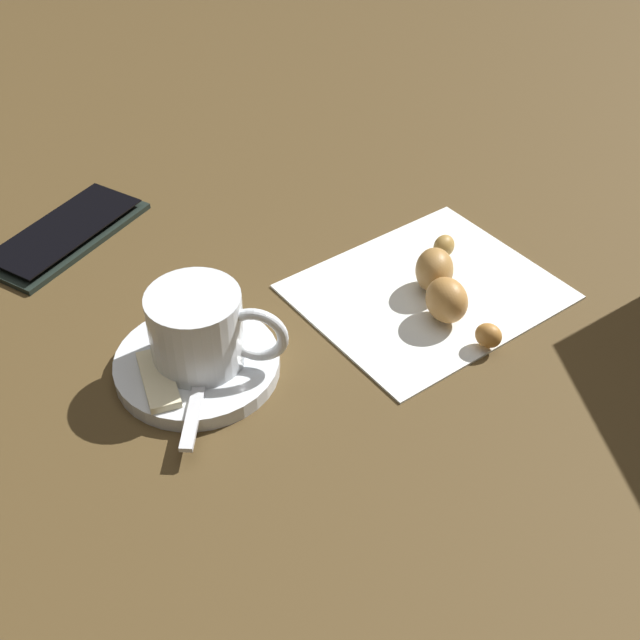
{
  "coord_description": "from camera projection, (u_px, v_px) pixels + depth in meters",
  "views": [
    {
      "loc": [
        0.23,
        0.42,
        0.42
      ],
      "look_at": [
        0.01,
        0.0,
        0.01
      ],
      "focal_mm": 45.75,
      "sensor_mm": 36.0,
      "label": 1
    }
  ],
  "objects": [
    {
      "name": "cell_phone",
      "position": [
        66.0,
        233.0,
        0.72
      ],
      "size": [
        0.16,
        0.14,
        0.01
      ],
      "color": "black",
      "rests_on": "ground"
    },
    {
      "name": "napkin",
      "position": [
        427.0,
        291.0,
        0.66
      ],
      "size": [
        0.22,
        0.19,
        0.0
      ],
      "primitive_type": "cube",
      "rotation": [
        0.0,
        0.0,
        0.16
      ],
      "color": "white",
      "rests_on": "ground"
    },
    {
      "name": "saucer",
      "position": [
        199.0,
        368.0,
        0.59
      ],
      "size": [
        0.12,
        0.12,
        0.01
      ],
      "primitive_type": "cylinder",
      "color": "silver",
      "rests_on": "ground"
    },
    {
      "name": "ground_plane",
      "position": [
        335.0,
        324.0,
        0.63
      ],
      "size": [
        1.8,
        1.8,
        0.0
      ],
      "primitive_type": "plane",
      "color": "#4A371C"
    },
    {
      "name": "croissant",
      "position": [
        443.0,
        284.0,
        0.64
      ],
      "size": [
        0.07,
        0.13,
        0.04
      ],
      "color": "#A27B3B",
      "rests_on": "napkin"
    },
    {
      "name": "sugar_packet",
      "position": [
        158.0,
        379.0,
        0.57
      ],
      "size": [
        0.03,
        0.06,
        0.01
      ],
      "primitive_type": "cube",
      "rotation": [
        0.0,
        0.0,
        7.72
      ],
      "color": "beige",
      "rests_on": "saucer"
    },
    {
      "name": "espresso_cup",
      "position": [
        201.0,
        330.0,
        0.57
      ],
      "size": [
        0.09,
        0.08,
        0.06
      ],
      "color": "silver",
      "rests_on": "saucer"
    },
    {
      "name": "teaspoon",
      "position": [
        204.0,
        362.0,
        0.58
      ],
      "size": [
        0.07,
        0.11,
        0.01
      ],
      "color": "silver",
      "rests_on": "saucer"
    }
  ]
}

